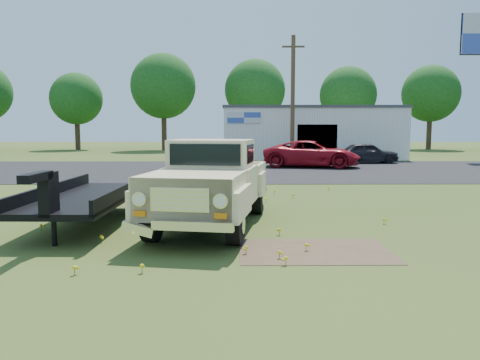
# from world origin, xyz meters

# --- Properties ---
(ground) EXTENTS (140.00, 140.00, 0.00)m
(ground) POSITION_xyz_m (0.00, 0.00, 0.00)
(ground) COLOR #344B18
(ground) RESTS_ON ground
(asphalt_lot) EXTENTS (90.00, 14.00, 0.02)m
(asphalt_lot) POSITION_xyz_m (0.00, 15.00, 0.00)
(asphalt_lot) COLOR black
(asphalt_lot) RESTS_ON ground
(dirt_patch_a) EXTENTS (3.00, 2.00, 0.01)m
(dirt_patch_a) POSITION_xyz_m (1.50, -3.00, 0.00)
(dirt_patch_a) COLOR brown
(dirt_patch_a) RESTS_ON ground
(dirt_patch_b) EXTENTS (2.20, 1.60, 0.01)m
(dirt_patch_b) POSITION_xyz_m (-2.00, 3.50, 0.00)
(dirt_patch_b) COLOR brown
(dirt_patch_b) RESTS_ON ground
(commercial_building) EXTENTS (14.20, 8.20, 4.15)m
(commercial_building) POSITION_xyz_m (6.00, 26.99, 2.10)
(commercial_building) COLOR silver
(commercial_building) RESTS_ON ground
(utility_pole_mid) EXTENTS (1.60, 0.30, 9.00)m
(utility_pole_mid) POSITION_xyz_m (4.00, 22.00, 4.60)
(utility_pole_mid) COLOR #4A3222
(utility_pole_mid) RESTS_ON ground
(treeline_b) EXTENTS (5.76, 5.76, 8.57)m
(treeline_b) POSITION_xyz_m (-18.00, 41.00, 5.67)
(treeline_b) COLOR #3D2B1B
(treeline_b) RESTS_ON ground
(treeline_c) EXTENTS (7.04, 7.04, 10.47)m
(treeline_c) POSITION_xyz_m (-8.00, 39.50, 6.93)
(treeline_c) COLOR #3D2B1B
(treeline_c) RESTS_ON ground
(treeline_d) EXTENTS (6.72, 6.72, 10.00)m
(treeline_d) POSITION_xyz_m (2.00, 40.50, 6.62)
(treeline_d) COLOR #3D2B1B
(treeline_d) RESTS_ON ground
(treeline_e) EXTENTS (6.08, 6.08, 9.04)m
(treeline_e) POSITION_xyz_m (12.00, 39.00, 5.98)
(treeline_e) COLOR #3D2B1B
(treeline_e) RESTS_ON ground
(treeline_f) EXTENTS (6.40, 6.40, 9.52)m
(treeline_f) POSITION_xyz_m (22.00, 41.50, 6.30)
(treeline_f) COLOR #3D2B1B
(treeline_f) RESTS_ON ground
(vintage_pickup_truck) EXTENTS (3.29, 6.27, 2.17)m
(vintage_pickup_truck) POSITION_xyz_m (-0.67, -0.55, 1.08)
(vintage_pickup_truck) COLOR beige
(vintage_pickup_truck) RESTS_ON ground
(flatbed_trailer) EXTENTS (2.06, 5.92, 1.60)m
(flatbed_trailer) POSITION_xyz_m (-3.81, -0.31, 0.80)
(flatbed_trailer) COLOR black
(flatbed_trailer) RESTS_ON ground
(red_pickup) EXTENTS (6.38, 3.96, 1.65)m
(red_pickup) POSITION_xyz_m (4.62, 16.92, 0.82)
(red_pickup) COLOR maroon
(red_pickup) RESTS_ON ground
(dark_sedan) EXTENTS (4.25, 1.88, 1.42)m
(dark_sedan) POSITION_xyz_m (9.00, 20.22, 0.71)
(dark_sedan) COLOR black
(dark_sedan) RESTS_ON ground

